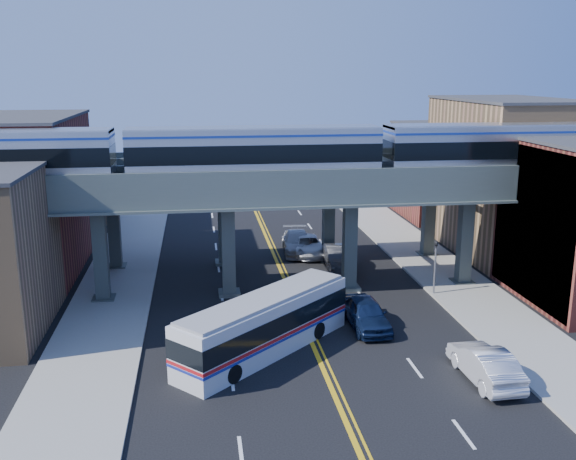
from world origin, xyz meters
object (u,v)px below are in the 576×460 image
transit_train (254,152)px  car_lane_a (366,313)px  car_lane_c (307,245)px  car_parked_curb (485,364)px  car_lane_d (298,242)px  traffic_signal (435,262)px  transit_bus (265,325)px  car_lane_b (339,258)px  stop_sign (307,291)px

transit_train → car_lane_a: size_ratio=9.75×
car_lane_c → car_parked_curb: car_parked_curb is taller
transit_train → car_lane_d: 13.32m
transit_train → car_lane_c: (4.87, 8.60, -8.56)m
traffic_signal → car_lane_a: size_ratio=0.82×
transit_train → car_parked_curb: 18.72m
transit_train → car_lane_c: size_ratio=8.89×
car_lane_c → car_parked_curb: (4.71, -22.27, 0.07)m
car_lane_d → traffic_signal: bearing=-54.1°
car_lane_a → car_parked_curb: bearing=-62.9°
car_lane_a → car_lane_d: (-1.46, 16.00, -0.01)m
transit_bus → car_lane_b: 15.12m
stop_sign → car_parked_curb: size_ratio=0.52×
transit_train → car_lane_a: (5.68, -6.63, -8.47)m
stop_sign → car_lane_d: size_ratio=0.46×
stop_sign → car_lane_b: size_ratio=0.50×
transit_train → stop_sign: bearing=-63.0°
stop_sign → car_parked_curb: 11.20m
car_lane_a → car_parked_curb: 8.04m
stop_sign → car_parked_curb: stop_sign is taller
traffic_signal → car_lane_c: size_ratio=0.75×
transit_train → car_lane_c: 13.07m
transit_train → car_lane_b: bearing=34.0°
car_lane_b → car_lane_a: bearing=-90.9°
stop_sign → traffic_signal: traffic_signal is taller
transit_bus → car_parked_curb: size_ratio=1.96×
traffic_signal → car_lane_b: traffic_signal is taller
car_lane_b → car_lane_d: car_lane_b is taller
car_lane_c → traffic_signal: bearing=-60.8°
car_lane_a → car_lane_b: 11.06m
car_lane_a → car_lane_c: (-0.81, 15.23, -0.09)m
car_lane_b → car_lane_c: (-1.64, 4.21, -0.12)m
transit_train → car_parked_curb: size_ratio=9.61×
transit_train → car_lane_b: 11.54m
car_lane_c → transit_train: bearing=-122.1°
transit_train → car_lane_d: size_ratio=8.44×
stop_sign → car_parked_curb: bearing=-50.9°
transit_bus → car_lane_a: (6.05, 2.43, -0.63)m
traffic_signal → car_parked_curb: size_ratio=0.81×
car_lane_d → car_lane_a: bearing=-81.3°
car_parked_curb → car_lane_c: bearing=-79.9°
transit_bus → car_lane_b: bearing=19.9°
car_lane_d → transit_train: bearing=-110.8°
car_lane_c → car_lane_d: car_lane_d is taller
transit_train → traffic_signal: 13.57m
car_lane_a → car_lane_b: (0.83, 11.02, 0.03)m
stop_sign → car_lane_a: 3.65m
car_lane_b → car_lane_c: size_ratio=0.97×
transit_bus → stop_sign: bearing=11.4°
transit_bus → car_parked_curb: transit_bus is taller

